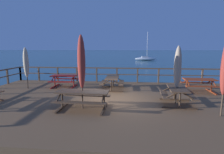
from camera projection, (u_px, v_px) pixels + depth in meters
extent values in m
plane|color=#2D5B6B|center=(111.00, 115.00, 9.00)|extent=(600.00, 600.00, 0.00)
cube|color=brown|center=(111.00, 107.00, 8.93)|extent=(15.57, 9.24, 0.85)
cube|color=brown|center=(117.00, 68.00, 13.08)|extent=(15.27, 0.09, 0.08)
cube|color=brown|center=(117.00, 74.00, 13.16)|extent=(15.27, 0.07, 0.06)
cube|color=brown|center=(20.00, 74.00, 13.90)|extent=(0.10, 0.10, 1.05)
cube|color=brown|center=(39.00, 74.00, 13.75)|extent=(0.10, 0.10, 1.05)
cube|color=brown|center=(58.00, 74.00, 13.60)|extent=(0.10, 0.10, 1.05)
cube|color=brown|center=(77.00, 75.00, 13.46)|extent=(0.10, 0.10, 1.05)
cube|color=brown|center=(97.00, 75.00, 13.31)|extent=(0.10, 0.10, 1.05)
cube|color=brown|center=(117.00, 75.00, 13.17)|extent=(0.10, 0.10, 1.05)
cube|color=brown|center=(137.00, 75.00, 13.02)|extent=(0.10, 0.10, 1.05)
cube|color=brown|center=(159.00, 76.00, 12.87)|extent=(0.10, 0.10, 1.05)
cube|color=brown|center=(180.00, 76.00, 12.73)|extent=(0.10, 0.10, 1.05)
cube|color=brown|center=(202.00, 76.00, 12.58)|extent=(0.10, 0.10, 1.05)
cube|color=brown|center=(8.00, 77.00, 12.43)|extent=(0.10, 0.10, 1.05)
cube|color=brown|center=(20.00, 74.00, 13.90)|extent=(0.10, 0.10, 1.05)
cube|color=maroon|center=(64.00, 76.00, 11.51)|extent=(1.65, 0.80, 0.05)
cube|color=maroon|center=(61.00, 82.00, 11.00)|extent=(1.64, 0.32, 0.04)
cube|color=maroon|center=(67.00, 79.00, 12.11)|extent=(1.64, 0.32, 0.04)
cube|color=maroon|center=(55.00, 86.00, 11.67)|extent=(0.11, 1.40, 0.06)
cylinder|color=maroon|center=(55.00, 81.00, 11.61)|extent=(0.07, 0.07, 0.74)
cylinder|color=maroon|center=(53.00, 79.00, 11.30)|extent=(0.07, 0.63, 0.37)
cylinder|color=maroon|center=(56.00, 77.00, 11.85)|extent=(0.07, 0.63, 0.37)
cube|color=maroon|center=(74.00, 86.00, 11.57)|extent=(0.11, 1.40, 0.06)
cylinder|color=maroon|center=(74.00, 81.00, 11.52)|extent=(0.07, 0.07, 0.74)
cylinder|color=maroon|center=(72.00, 79.00, 11.21)|extent=(0.07, 0.63, 0.37)
cylinder|color=maroon|center=(75.00, 77.00, 11.76)|extent=(0.07, 0.63, 0.37)
cube|color=brown|center=(112.00, 78.00, 10.77)|extent=(0.77, 1.62, 0.05)
cube|color=brown|center=(121.00, 83.00, 10.76)|extent=(0.29, 1.62, 0.04)
cube|color=brown|center=(103.00, 82.00, 10.87)|extent=(0.29, 1.62, 0.04)
cube|color=#432F1F|center=(111.00, 91.00, 10.26)|extent=(1.40, 0.09, 0.06)
cylinder|color=#432F1F|center=(111.00, 86.00, 10.21)|extent=(0.07, 0.07, 0.74)
cylinder|color=#432F1F|center=(116.00, 82.00, 10.14)|extent=(0.63, 0.06, 0.37)
cylinder|color=#432F1F|center=(106.00, 82.00, 10.20)|extent=(0.63, 0.06, 0.37)
cube|color=#432F1F|center=(113.00, 87.00, 11.50)|extent=(1.40, 0.09, 0.06)
cylinder|color=#432F1F|center=(113.00, 82.00, 11.44)|extent=(0.07, 0.07, 0.74)
cylinder|color=#432F1F|center=(117.00, 78.00, 11.38)|extent=(0.63, 0.06, 0.37)
cylinder|color=#432F1F|center=(109.00, 78.00, 11.43)|extent=(0.63, 0.06, 0.37)
cube|color=brown|center=(83.00, 92.00, 7.29)|extent=(2.18, 0.82, 0.05)
cube|color=brown|center=(79.00, 103.00, 6.79)|extent=(2.16, 0.34, 0.04)
cube|color=brown|center=(86.00, 95.00, 7.89)|extent=(2.16, 0.34, 0.04)
cube|color=#432F1F|center=(63.00, 107.00, 7.52)|extent=(0.12, 1.40, 0.06)
cylinder|color=#432F1F|center=(62.00, 99.00, 7.46)|extent=(0.07, 0.07, 0.74)
cylinder|color=#432F1F|center=(59.00, 96.00, 7.15)|extent=(0.07, 0.63, 0.37)
cylinder|color=#432F1F|center=(65.00, 93.00, 7.70)|extent=(0.07, 0.63, 0.37)
cube|color=#432F1F|center=(104.00, 109.00, 7.30)|extent=(0.12, 1.40, 0.06)
cylinder|color=#432F1F|center=(104.00, 101.00, 7.24)|extent=(0.07, 0.07, 0.74)
cylinder|color=#432F1F|center=(103.00, 98.00, 6.93)|extent=(0.07, 0.63, 0.37)
cylinder|color=#432F1F|center=(105.00, 94.00, 7.48)|extent=(0.07, 0.63, 0.37)
cube|color=brown|center=(178.00, 88.00, 7.90)|extent=(0.89, 1.70, 0.05)
cube|color=brown|center=(190.00, 95.00, 7.86)|extent=(0.41, 1.66, 0.04)
cube|color=brown|center=(164.00, 94.00, 8.05)|extent=(0.41, 1.66, 0.04)
cube|color=#432F1F|center=(179.00, 108.00, 7.40)|extent=(1.40, 0.19, 0.06)
cylinder|color=#432F1F|center=(180.00, 100.00, 7.34)|extent=(0.07, 0.07, 0.74)
cylinder|color=#432F1F|center=(187.00, 96.00, 7.26)|extent=(0.63, 0.11, 0.37)
cylinder|color=#432F1F|center=(173.00, 95.00, 7.35)|extent=(0.63, 0.11, 0.37)
cube|color=#432F1F|center=(174.00, 99.00, 8.64)|extent=(1.40, 0.19, 0.06)
cylinder|color=#432F1F|center=(175.00, 93.00, 8.59)|extent=(0.07, 0.07, 0.74)
cylinder|color=#432F1F|center=(181.00, 89.00, 8.50)|extent=(0.63, 0.11, 0.37)
cylinder|color=#432F1F|center=(169.00, 88.00, 8.60)|extent=(0.63, 0.11, 0.37)
cube|color=#993819|center=(199.00, 79.00, 10.18)|extent=(1.76, 0.80, 0.05)
cube|color=#993819|center=(203.00, 86.00, 9.68)|extent=(1.75, 0.32, 0.04)
cube|color=#993819|center=(196.00, 83.00, 10.78)|extent=(1.75, 0.32, 0.04)
cube|color=maroon|center=(186.00, 91.00, 10.38)|extent=(0.11, 1.40, 0.06)
cylinder|color=maroon|center=(186.00, 85.00, 10.32)|extent=(0.07, 0.07, 0.74)
cylinder|color=maroon|center=(188.00, 82.00, 10.01)|extent=(0.07, 0.63, 0.37)
cylinder|color=maroon|center=(185.00, 81.00, 10.56)|extent=(0.07, 0.63, 0.37)
cube|color=maroon|center=(211.00, 92.00, 10.21)|extent=(0.11, 1.40, 0.06)
cylinder|color=maroon|center=(212.00, 86.00, 10.16)|extent=(0.07, 0.07, 0.74)
cylinder|color=maroon|center=(214.00, 83.00, 9.85)|extent=(0.07, 0.63, 0.37)
cylinder|color=maroon|center=(210.00, 81.00, 10.40)|extent=(0.07, 0.63, 0.37)
cylinder|color=#4C3828|center=(27.00, 69.00, 10.87)|extent=(0.06, 0.06, 2.44)
ellipsoid|color=#CCB793|center=(26.00, 62.00, 10.80)|extent=(0.32, 0.32, 1.85)
cylinder|color=#7A6E58|center=(26.00, 65.00, 10.82)|extent=(0.21, 0.21, 0.05)
cone|color=#4C3828|center=(25.00, 48.00, 10.66)|extent=(0.10, 0.10, 0.14)
cylinder|color=#4C3828|center=(224.00, 80.00, 6.41)|extent=(0.06, 0.06, 2.72)
cylinder|color=#4C3828|center=(82.00, 74.00, 7.26)|extent=(0.06, 0.06, 2.90)
ellipsoid|color=#A33328|center=(81.00, 62.00, 7.17)|extent=(0.32, 0.32, 2.20)
cylinder|color=maroon|center=(82.00, 66.00, 7.20)|extent=(0.21, 0.21, 0.05)
cone|color=#4C3828|center=(81.00, 37.00, 7.01)|extent=(0.10, 0.10, 0.14)
cylinder|color=#4C3828|center=(177.00, 77.00, 7.90)|extent=(0.06, 0.06, 2.49)
ellipsoid|color=tan|center=(178.00, 67.00, 7.82)|extent=(0.32, 0.32, 1.89)
cylinder|color=#685B4C|center=(177.00, 70.00, 7.85)|extent=(0.21, 0.21, 0.05)
cone|color=#4C3828|center=(179.00, 47.00, 7.68)|extent=(0.10, 0.10, 0.14)
ellipsoid|color=silver|center=(146.00, 59.00, 48.84)|extent=(6.17, 2.44, 0.90)
cube|color=silver|center=(145.00, 57.00, 48.75)|extent=(1.93, 1.32, 0.36)
cylinder|color=silver|center=(147.00, 45.00, 48.24)|extent=(0.10, 0.10, 7.00)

